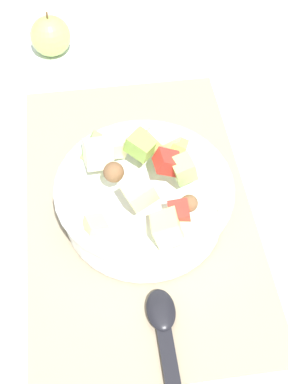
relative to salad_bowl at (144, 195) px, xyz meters
name	(u,v)px	position (x,y,z in m)	size (l,w,h in m)	color
ground_plane	(139,207)	(0.02, 0.01, -0.05)	(2.40, 2.40, 0.00)	silver
placemat	(139,206)	(0.02, 0.01, -0.05)	(0.51, 0.32, 0.01)	gray
salad_bowl	(144,195)	(0.00, 0.00, 0.00)	(0.24, 0.24, 0.12)	white
serving_spoon	(166,340)	(-0.19, 0.00, -0.04)	(0.20, 0.04, 0.01)	black
whole_apple	(51,36)	(0.38, 0.11, -0.01)	(0.07, 0.07, 0.08)	#9EC656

